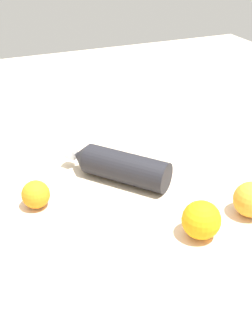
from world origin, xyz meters
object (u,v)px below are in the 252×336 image
(orange_2, at_px, (201,220))
(water_bottle, at_px, (118,166))
(orange_1, at_px, (36,194))
(orange_0, at_px, (251,199))

(orange_2, bearing_deg, water_bottle, -74.18)
(water_bottle, distance_m, orange_1, 0.22)
(water_bottle, distance_m, orange_2, 0.28)
(orange_2, bearing_deg, orange_1, -38.71)
(water_bottle, height_order, orange_1, water_bottle)
(water_bottle, relative_size, orange_1, 3.88)
(orange_0, relative_size, orange_2, 0.98)
(orange_1, bearing_deg, water_bottle, -170.13)
(orange_0, relative_size, orange_1, 1.23)
(orange_1, bearing_deg, orange_0, 153.80)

